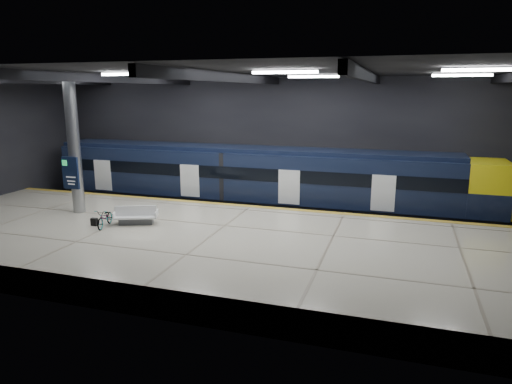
% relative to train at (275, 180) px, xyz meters
% --- Properties ---
extents(ground, '(30.00, 30.00, 0.00)m').
position_rel_train_xyz_m(ground, '(-0.59, -5.50, -2.06)').
color(ground, black).
rests_on(ground, ground).
extents(room_shell, '(30.10, 16.10, 8.05)m').
position_rel_train_xyz_m(room_shell, '(-0.59, -5.49, 3.66)').
color(room_shell, black).
rests_on(room_shell, ground).
extents(platform, '(30.00, 11.00, 1.10)m').
position_rel_train_xyz_m(platform, '(-0.59, -8.00, -1.51)').
color(platform, beige).
rests_on(platform, ground).
extents(safety_strip, '(30.00, 0.40, 0.01)m').
position_rel_train_xyz_m(safety_strip, '(-0.59, -2.75, -0.95)').
color(safety_strip, gold).
rests_on(safety_strip, platform).
extents(rails, '(30.00, 1.52, 0.16)m').
position_rel_train_xyz_m(rails, '(-0.59, 0.00, -1.98)').
color(rails, gray).
rests_on(rails, ground).
extents(train, '(29.40, 2.84, 3.79)m').
position_rel_train_xyz_m(train, '(0.00, 0.00, 0.00)').
color(train, black).
rests_on(train, ground).
extents(bench, '(2.13, 1.49, 0.87)m').
position_rel_train_xyz_m(bench, '(-4.62, -7.52, -0.65)').
color(bench, '#595B60').
rests_on(bench, platform).
extents(bicycle, '(0.93, 1.71, 0.85)m').
position_rel_train_xyz_m(bicycle, '(-5.71, -8.34, -0.53)').
color(bicycle, '#99999E').
rests_on(bicycle, platform).
extents(pannier_bag, '(0.30, 0.19, 0.35)m').
position_rel_train_xyz_m(pannier_bag, '(-6.31, -8.34, -0.78)').
color(pannier_bag, black).
rests_on(pannier_bag, platform).
extents(info_column, '(0.90, 0.78, 6.90)m').
position_rel_train_xyz_m(info_column, '(-8.59, -6.52, 2.40)').
color(info_column, '#9EA0A5').
rests_on(info_column, platform).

